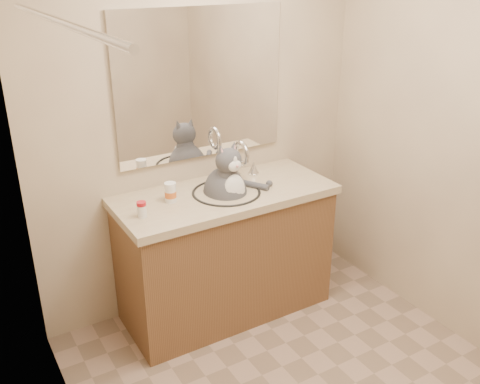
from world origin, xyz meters
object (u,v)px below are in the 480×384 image
cat (226,191)px  grey_canister (169,194)px  pill_bottle_redcap (142,209)px  pill_bottle_orange (171,193)px

cat → grey_canister: cat is taller
pill_bottle_redcap → grey_canister: (0.22, 0.14, -0.01)m
cat → pill_bottle_redcap: 0.57m
pill_bottle_redcap → grey_canister: pill_bottle_redcap is taller
pill_bottle_redcap → pill_bottle_orange: size_ratio=0.78×
pill_bottle_redcap → pill_bottle_orange: pill_bottle_orange is taller
pill_bottle_orange → grey_canister: (0.00, 0.04, -0.02)m
pill_bottle_redcap → pill_bottle_orange: 0.24m
cat → pill_bottle_orange: (-0.34, 0.05, 0.05)m
cat → pill_bottle_orange: size_ratio=4.49×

